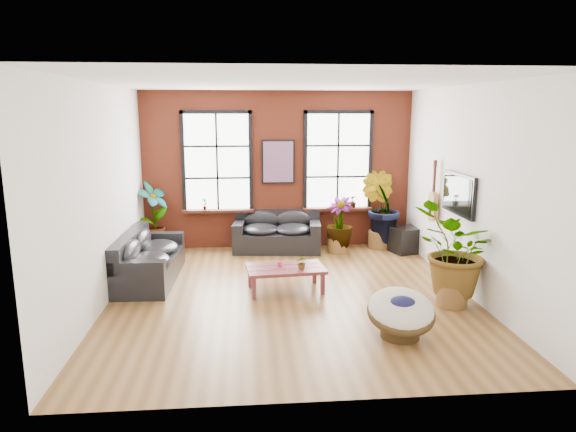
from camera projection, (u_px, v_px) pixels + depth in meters
name	position (u px, v px, depth m)	size (l,w,h in m)	color
room	(290.00, 192.00, 8.48)	(6.04, 6.54, 3.54)	brown
sofa_back	(277.00, 233.00, 11.45)	(1.99, 1.11, 0.88)	black
sofa_left	(147.00, 259.00, 9.39)	(1.01, 2.25, 0.88)	black
coffee_table	(285.00, 270.00, 8.85)	(1.39, 0.88, 0.51)	maroon
papasan_chair	(401.00, 312.00, 7.03)	(0.99, 1.00, 0.70)	#402F17
poster	(278.00, 162.00, 11.40)	(0.74, 0.06, 0.98)	black
tv_wall_unit	(451.00, 197.00, 9.20)	(0.13, 1.86, 1.20)	black
media_box	(407.00, 240.00, 11.30)	(0.80, 0.73, 0.55)	black
pot_back_left	(156.00, 245.00, 11.26)	(0.59, 0.59, 0.37)	brown
pot_back_right	(380.00, 239.00, 11.67)	(0.71, 0.71, 0.40)	brown
pot_right_wall	(452.00, 295.00, 8.19)	(0.65, 0.65, 0.36)	brown
pot_mid	(338.00, 245.00, 11.29)	(0.55, 0.55, 0.33)	brown
floor_plant_back_left	(154.00, 214.00, 11.10)	(0.75, 0.51, 1.43)	#193A0F
floor_plant_back_right	(380.00, 207.00, 11.53)	(0.88, 0.71, 1.59)	#193A0F
floor_plant_right_wall	(456.00, 251.00, 8.07)	(1.33, 1.15, 1.48)	#193A0F
floor_plant_mid	(340.00, 222.00, 11.19)	(0.61, 0.61, 1.08)	#193A0F
table_plant	(302.00, 263.00, 8.70)	(0.21, 0.18, 0.23)	#193A0F
sill_plant_left	(205.00, 204.00, 11.40)	(0.14, 0.10, 0.27)	#193A0F
sill_plant_right	(353.00, 202.00, 11.68)	(0.15, 0.15, 0.27)	#193A0F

